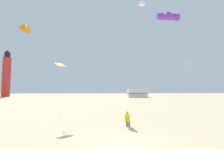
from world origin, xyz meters
TOP-DOWN VIEW (x-y plane):
  - kite_flyer_standing at (0.90, 5.23)m, footprint 0.44×0.56m
  - kite_box_magenta at (3.91, 12.41)m, footprint 2.53×2.53m
  - kite_tube_orange at (-9.68, 12.20)m, footprint 3.52×3.69m
  - kite_diamond_gold at (-4.97, 9.16)m, footprint 3.10×2.86m
  - kite_tube_violet at (6.01, 9.70)m, footprint 2.30×2.43m
  - kite_diamond_white at (8.98, 11.80)m, footprint 3.44×2.65m
  - lighthouse_distant at (-34.59, 56.51)m, footprint 2.80×2.80m
  - rv_van_white at (11.31, 49.28)m, footprint 6.60×2.82m

SIDE VIEW (x-z plane):
  - kite_flyer_standing at x=0.90m, z-range 0.03..1.19m
  - rv_van_white at x=11.31m, z-range -0.01..2.79m
  - kite_diamond_gold at x=-4.97m, z-range 2.27..7.59m
  - kite_diamond_white at x=8.98m, z-range 2.73..9.04m
  - lighthouse_distant at x=-34.59m, z-range -0.56..16.24m
  - kite_tube_orange at x=-9.68m, z-range 4.43..14.71m
  - kite_tube_violet at x=6.01m, z-range 4.85..15.97m
  - kite_box_magenta at x=3.91m, z-range 6.43..20.53m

